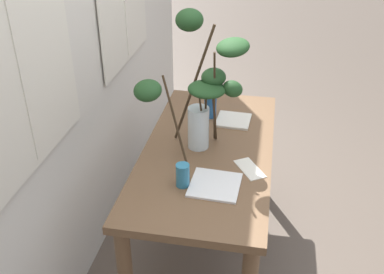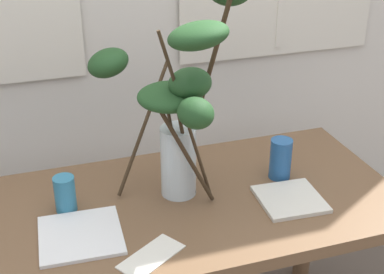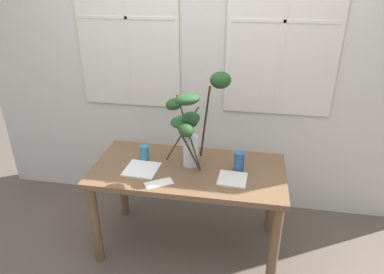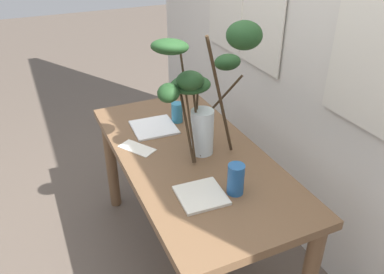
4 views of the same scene
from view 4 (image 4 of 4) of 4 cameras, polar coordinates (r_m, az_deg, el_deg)
ground at (r=2.52m, az=-0.08°, el=-16.70°), size 14.00×14.00×0.00m
back_wall_with_windows at (r=2.16m, az=18.45°, el=17.61°), size 4.09×0.14×2.82m
dining_table at (r=2.11m, az=-0.09°, el=-5.06°), size 1.46×0.71×0.74m
vase_with_branches at (r=1.87m, az=1.60°, el=7.55°), size 0.58×0.59×0.72m
drinking_glass_blue_left at (r=2.33m, az=-2.21°, el=3.61°), size 0.07×0.07×0.12m
drinking_glass_blue_right at (r=1.75m, az=6.40°, el=-6.13°), size 0.08×0.08×0.15m
plate_square_left at (r=2.29m, az=-5.60°, el=1.43°), size 0.25×0.25×0.01m
plate_square_right at (r=1.75m, az=1.33°, el=-8.51°), size 0.21×0.21×0.01m
napkin_folded at (r=2.11m, az=-8.02°, el=-1.63°), size 0.22×0.18×0.00m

